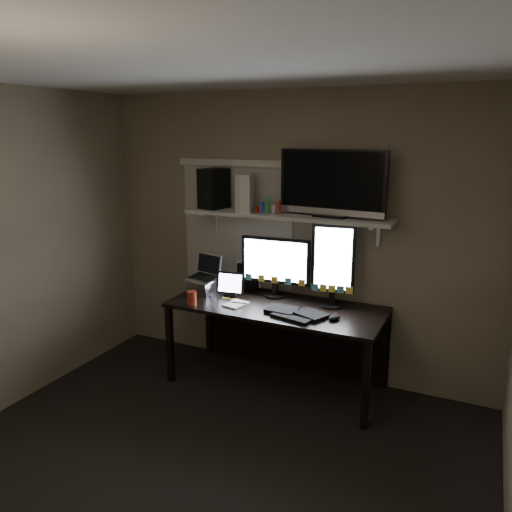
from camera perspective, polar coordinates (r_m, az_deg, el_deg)
The scene contains 20 objects.
floor at distance 3.46m, azimuth -7.98°, elevation -24.48°, with size 3.60×3.60×0.00m, color black.
ceiling at distance 2.74m, azimuth -9.86°, elevation 21.18°, with size 3.60×3.60×0.00m, color silver.
back_wall at distance 4.42m, azimuth 4.27°, elevation 2.22°, with size 3.60×3.60×0.00m, color #695D4B.
window_blinds at distance 4.61m, azimuth -2.18°, elevation 3.39°, with size 1.10×0.02×1.10m, color beige.
desk at distance 4.39m, azimuth 2.91°, elevation -7.33°, with size 1.80×0.75×0.73m.
wall_shelf at distance 4.22m, azimuth 3.47°, elevation 4.65°, with size 1.80×0.35×0.03m, color #BBBAB5.
monitor_landscape at distance 4.37m, azimuth 2.23°, elevation -1.22°, with size 0.62×0.07×0.55m, color black.
monitor_portrait at distance 4.14m, azimuth 8.80°, elevation -1.05°, with size 0.36×0.07×0.71m, color black.
keyboard at distance 4.03m, azimuth 4.64°, elevation -6.44°, with size 0.51×0.20×0.03m, color black.
mouse at distance 3.94m, azimuth 8.96°, elevation -6.94°, with size 0.07×0.11×0.04m, color black.
notepad at distance 4.23m, azimuth -2.31°, elevation -5.52°, with size 0.14×0.20×0.01m, color silver.
tablet at distance 4.41m, azimuth -2.88°, elevation -3.25°, with size 0.25×0.11×0.22m, color black.
file_sorter at distance 4.62m, azimuth -0.80°, elevation -2.22°, with size 0.20×0.09×0.26m, color black.
laptop at distance 4.54m, azimuth -6.02°, elevation -2.11°, with size 0.29×0.24×0.33m, color silver.
cup at distance 4.24m, azimuth -7.36°, elevation -4.80°, with size 0.08×0.08×0.12m, color maroon.
sticky_notes at distance 4.31m, azimuth -3.32°, elevation -5.20°, with size 0.29×0.21×0.00m, color yellow, non-canonical shape.
tv at distance 4.06m, azimuth 8.70°, elevation 8.17°, with size 0.89×0.16×0.53m, color black.
game_console at distance 4.32m, azimuth -1.00°, elevation 7.26°, with size 0.08×0.27×0.32m, color beige.
speaker at distance 4.51m, azimuth -4.85°, elevation 7.68°, with size 0.19×0.24×0.35m, color black.
bottles at distance 4.21m, azimuth 1.39°, elevation 5.74°, with size 0.20×0.05×0.13m, color #A50F0C, non-canonical shape.
Camera 1 is at (1.54, -2.24, 2.15)m, focal length 35.00 mm.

